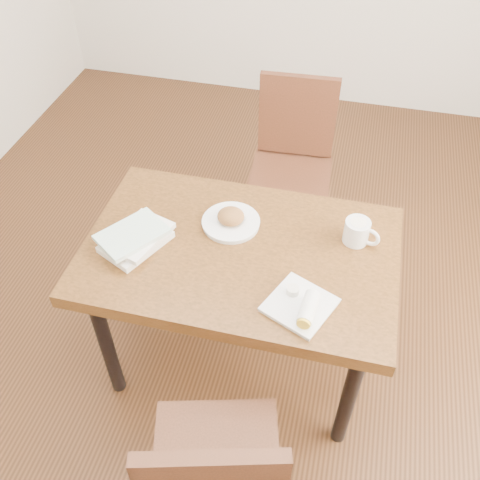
% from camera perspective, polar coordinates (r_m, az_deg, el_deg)
% --- Properties ---
extents(ground, '(4.00, 5.00, 0.01)m').
position_cam_1_polar(ground, '(2.66, -0.00, -12.31)').
color(ground, '#472814').
rests_on(ground, ground).
extents(room_walls, '(4.02, 5.02, 2.80)m').
position_cam_1_polar(room_walls, '(1.55, -0.00, 22.17)').
color(room_walls, beige).
rests_on(room_walls, ground).
extents(table, '(1.21, 0.78, 0.75)m').
position_cam_1_polar(table, '(2.13, -0.00, -2.58)').
color(table, brown).
rests_on(table, ground).
extents(chair_near, '(0.52, 0.52, 0.95)m').
position_cam_1_polar(chair_near, '(1.81, -2.63, -23.98)').
color(chair_near, '#4F2716').
rests_on(chair_near, ground).
extents(chair_far, '(0.44, 0.44, 0.95)m').
position_cam_1_polar(chair_far, '(2.87, 5.62, 8.86)').
color(chair_far, '#4D2416').
rests_on(chair_far, ground).
extents(plate_scone, '(0.24, 0.24, 0.07)m').
position_cam_1_polar(plate_scone, '(2.15, -0.98, 2.12)').
color(plate_scone, white).
rests_on(plate_scone, table).
extents(coffee_mug, '(0.14, 0.10, 0.10)m').
position_cam_1_polar(coffee_mug, '(2.11, 12.45, 0.89)').
color(coffee_mug, white).
rests_on(coffee_mug, table).
extents(plate_burrito, '(0.28, 0.28, 0.07)m').
position_cam_1_polar(plate_burrito, '(1.87, 6.64, -7.00)').
color(plate_burrito, white).
rests_on(plate_burrito, table).
extents(book_stack, '(0.28, 0.31, 0.07)m').
position_cam_1_polar(book_stack, '(2.10, -11.03, 0.22)').
color(book_stack, white).
rests_on(book_stack, table).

